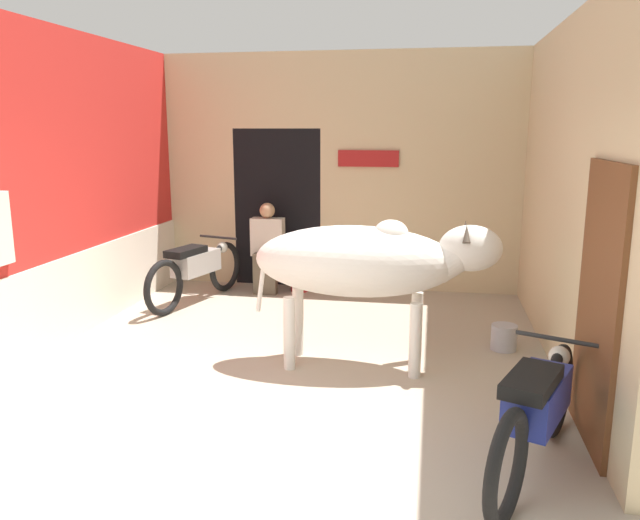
{
  "coord_description": "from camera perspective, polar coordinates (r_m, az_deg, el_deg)",
  "views": [
    {
      "loc": [
        1.29,
        -3.53,
        2.21
      ],
      "look_at": [
        0.24,
        2.24,
        0.97
      ],
      "focal_mm": 35.0,
      "sensor_mm": 36.0,
      "label": 1
    }
  ],
  "objects": [
    {
      "name": "ground_plane",
      "position": [
        4.36,
        -8.84,
        -18.7
      ],
      "size": [
        30.0,
        30.0,
        0.0
      ],
      "primitive_type": "plane",
      "color": "tan"
    },
    {
      "name": "wall_left_shopfront",
      "position": [
        7.16,
        -22.28,
        5.82
      ],
      "size": [
        0.25,
        4.98,
        3.23
      ],
      "color": "red",
      "rests_on": "ground_plane"
    },
    {
      "name": "wall_back_with_doorway",
      "position": [
        8.97,
        -0.32,
        6.78
      ],
      "size": [
        4.92,
        0.93,
        3.23
      ],
      "color": "#C6B289",
      "rests_on": "ground_plane"
    },
    {
      "name": "wall_right_with_door",
      "position": [
        6.13,
        22.19,
        5.27
      ],
      "size": [
        0.22,
        4.98,
        3.23
      ],
      "color": "#C6B289",
      "rests_on": "ground_plane"
    },
    {
      "name": "cow",
      "position": [
        5.74,
        4.32,
        -0.17
      ],
      "size": [
        2.27,
        0.7,
        1.42
      ],
      "color": "silver",
      "rests_on": "ground_plane"
    },
    {
      "name": "motorcycle_near",
      "position": [
        4.34,
        19.2,
        -12.72
      ],
      "size": [
        0.87,
        1.82,
        0.79
      ],
      "color": "black",
      "rests_on": "ground_plane"
    },
    {
      "name": "motorcycle_far",
      "position": [
        8.17,
        -11.25,
        -0.74
      ],
      "size": [
        0.72,
        1.93,
        0.79
      ],
      "color": "black",
      "rests_on": "ground_plane"
    },
    {
      "name": "shopkeeper_seated",
      "position": [
        8.52,
        -4.87,
        1.28
      ],
      "size": [
        0.45,
        0.33,
        1.23
      ],
      "color": "brown",
      "rests_on": "ground_plane"
    },
    {
      "name": "plastic_stool",
      "position": [
        8.61,
        -1.89,
        -1.28
      ],
      "size": [
        0.34,
        0.34,
        0.46
      ],
      "color": "red",
      "rests_on": "ground_plane"
    },
    {
      "name": "bucket",
      "position": [
        6.66,
        16.46,
        -6.79
      ],
      "size": [
        0.26,
        0.26,
        0.26
      ],
      "color": "#A8A8B2",
      "rests_on": "ground_plane"
    }
  ]
}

